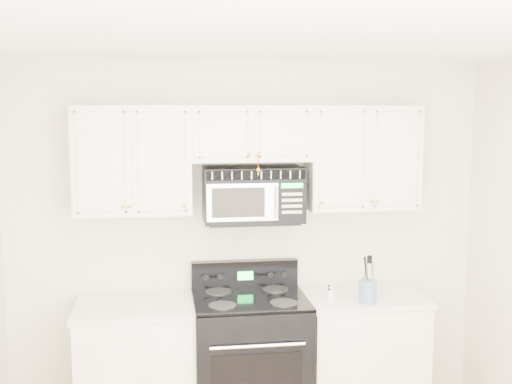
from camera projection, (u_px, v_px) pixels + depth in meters
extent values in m
cube|color=white|center=(297.00, 30.00, 2.89)|extent=(3.50, 3.50, 0.01)
cube|color=#F3E9C6|center=(247.00, 237.00, 4.78)|extent=(3.50, 0.01, 2.60)
cube|color=white|center=(140.00, 370.00, 4.47)|extent=(0.82, 0.63, 0.88)
cube|color=silver|center=(138.00, 306.00, 4.41)|extent=(0.86, 0.65, 0.04)
cube|color=white|center=(361.00, 357.00, 4.69)|extent=(0.82, 0.63, 0.88)
cube|color=silver|center=(363.00, 296.00, 4.63)|extent=(0.86, 0.65, 0.04)
cube|color=black|center=(250.00, 362.00, 4.55)|extent=(0.79, 0.68, 0.92)
cube|color=black|center=(257.00, 384.00, 4.21)|extent=(0.60, 0.01, 0.42)
cylinder|color=silver|center=(258.00, 346.00, 4.15)|extent=(0.63, 0.02, 0.02)
cube|color=black|center=(250.00, 299.00, 4.49)|extent=(0.79, 0.68, 0.02)
cube|color=black|center=(245.00, 274.00, 4.77)|extent=(0.79, 0.08, 0.21)
cube|color=#0AE842|center=(245.00, 276.00, 4.73)|extent=(0.11, 0.00, 0.06)
cube|color=white|center=(133.00, 160.00, 4.42)|extent=(0.80, 0.33, 0.75)
cube|color=white|center=(362.00, 158.00, 4.66)|extent=(0.80, 0.33, 0.75)
cube|color=white|center=(250.00, 133.00, 4.51)|extent=(0.84, 0.33, 0.39)
sphere|color=gold|center=(129.00, 207.00, 4.27)|extent=(0.03, 0.03, 0.03)
sphere|color=gold|center=(184.00, 205.00, 4.32)|extent=(0.03, 0.03, 0.03)
sphere|color=gold|center=(322.00, 202.00, 4.46)|extent=(0.03, 0.03, 0.03)
sphere|color=gold|center=(372.00, 201.00, 4.51)|extent=(0.03, 0.03, 0.03)
sphere|color=gold|center=(250.00, 154.00, 4.34)|extent=(0.03, 0.03, 0.03)
sphere|color=gold|center=(258.00, 154.00, 4.35)|extent=(0.03, 0.03, 0.03)
cylinder|color=#AD2002|center=(258.00, 162.00, 4.36)|extent=(0.01, 0.00, 0.10)
sphere|color=gold|center=(258.00, 170.00, 4.37)|extent=(0.03, 0.03, 0.03)
cube|color=black|center=(253.00, 194.00, 4.56)|extent=(0.70, 0.35, 0.39)
cube|color=beige|center=(256.00, 175.00, 4.38)|extent=(0.68, 0.01, 0.07)
cube|color=#AAA8BA|center=(243.00, 202.00, 4.38)|extent=(0.49, 0.01, 0.26)
cube|color=black|center=(238.00, 203.00, 4.37)|extent=(0.36, 0.01, 0.20)
cube|color=black|center=(292.00, 201.00, 4.42)|extent=(0.19, 0.01, 0.26)
cube|color=#0AE842|center=(292.00, 186.00, 4.40)|extent=(0.15, 0.00, 0.03)
cylinder|color=silver|center=(277.00, 202.00, 4.37)|extent=(0.02, 0.02, 0.22)
cylinder|color=slate|center=(368.00, 291.00, 4.43)|extent=(0.12, 0.12, 0.15)
cylinder|color=#87674A|center=(373.00, 280.00, 4.42)|extent=(0.01, 0.01, 0.27)
cylinder|color=black|center=(364.00, 278.00, 4.44)|extent=(0.01, 0.01, 0.29)
cylinder|color=#87674A|center=(367.00, 279.00, 4.38)|extent=(0.01, 0.01, 0.31)
cylinder|color=black|center=(373.00, 280.00, 4.42)|extent=(0.01, 0.01, 0.27)
cylinder|color=#87674A|center=(364.00, 278.00, 4.44)|extent=(0.01, 0.01, 0.29)
cylinder|color=black|center=(367.00, 279.00, 4.38)|extent=(0.01, 0.01, 0.31)
cylinder|color=#87674A|center=(373.00, 280.00, 4.42)|extent=(0.01, 0.01, 0.27)
cylinder|color=white|center=(331.00, 293.00, 4.47)|extent=(0.05, 0.05, 0.09)
cylinder|color=silver|center=(331.00, 286.00, 4.47)|extent=(0.05, 0.05, 0.02)
cylinder|color=white|center=(331.00, 295.00, 4.45)|extent=(0.04, 0.04, 0.08)
cylinder|color=silver|center=(331.00, 289.00, 4.45)|extent=(0.04, 0.04, 0.02)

